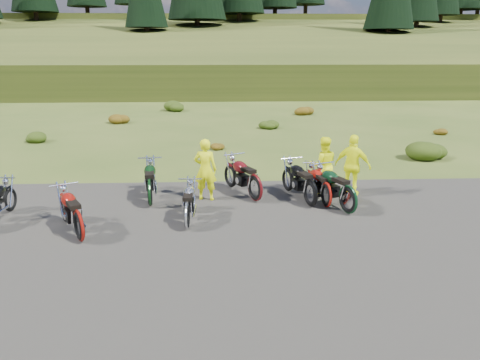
{
  "coord_description": "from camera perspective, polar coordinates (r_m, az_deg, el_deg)",
  "views": [
    {
      "loc": [
        -0.25,
        -11.27,
        4.5
      ],
      "look_at": [
        0.3,
        0.65,
        1.04
      ],
      "focal_mm": 35.0,
      "sensor_mm": 36.0,
      "label": 1
    }
  ],
  "objects": [
    {
      "name": "shrub_7",
      "position": [
        20.66,
        21.92,
        3.7
      ],
      "size": [
        1.56,
        1.56,
        0.92
      ],
      "primitive_type": "ellipsoid",
      "color": "#20340D",
      "rests_on": "ground"
    },
    {
      "name": "shrub_4",
      "position": [
        20.92,
        -2.99,
        4.34
      ],
      "size": [
        0.77,
        0.77,
        0.45
      ],
      "primitive_type": "ellipsoid",
      "color": "#683A0D",
      "rests_on": "ground"
    },
    {
      "name": "shrub_1",
      "position": [
        24.61,
        -23.75,
        4.96
      ],
      "size": [
        1.03,
        1.03,
        0.61
      ],
      "primitive_type": "ellipsoid",
      "color": "#20340D",
      "rests_on": "ground"
    },
    {
      "name": "shrub_6",
      "position": [
        31.85,
        7.7,
        8.58
      ],
      "size": [
        1.3,
        1.3,
        0.77
      ],
      "primitive_type": "ellipsoid",
      "color": "#683A0D",
      "rests_on": "ground"
    },
    {
      "name": "motorcycle_5",
      "position": [
        13.67,
        8.51,
        -3.26
      ],
      "size": [
        1.38,
        2.38,
        1.18
      ],
      "primitive_type": null,
      "rotation": [
        0.0,
        0.0,
        1.87
      ],
      "color": "black",
      "rests_on": "ground"
    },
    {
      "name": "person_right_b",
      "position": [
        14.6,
        13.58,
        1.61
      ],
      "size": [
        1.18,
        1.0,
        1.9
      ],
      "primitive_type": "imported",
      "rotation": [
        0.0,
        0.0,
        2.55
      ],
      "color": "#E5EE0C",
      "rests_on": "ground"
    },
    {
      "name": "ground",
      "position": [
        12.14,
        -1.27,
        -5.61
      ],
      "size": [
        300.0,
        300.0,
        0.0
      ],
      "primitive_type": "plane",
      "color": "#384C19",
      "rests_on": "ground"
    },
    {
      "name": "person_middle",
      "position": [
        13.86,
        -4.24,
        1.16
      ],
      "size": [
        0.75,
        0.56,
        1.85
      ],
      "primitive_type": "imported",
      "rotation": [
        0.0,
        0.0,
        2.95
      ],
      "color": "#E5EE0C",
      "rests_on": "ground"
    },
    {
      "name": "motorcycle_7",
      "position": [
        13.29,
        12.93,
        -4.08
      ],
      "size": [
        1.54,
        2.38,
        1.18
      ],
      "primitive_type": null,
      "rotation": [
        0.0,
        0.0,
        1.95
      ],
      "color": "black",
      "rests_on": "ground"
    },
    {
      "name": "motorcycle_1",
      "position": [
        11.81,
        -18.85,
        -7.17
      ],
      "size": [
        1.71,
        2.25,
        1.14
      ],
      "primitive_type": null,
      "rotation": [
        0.0,
        0.0,
        2.09
      ],
      "color": "maroon",
      "rests_on": "ground"
    },
    {
      "name": "motorcycle_2",
      "position": [
        13.79,
        -10.84,
        -3.2
      ],
      "size": [
        0.99,
        2.31,
        1.17
      ],
      "primitive_type": null,
      "rotation": [
        0.0,
        0.0,
        1.68
      ],
      "color": "black",
      "rests_on": "ground"
    },
    {
      "name": "gravel_pad",
      "position": [
        10.31,
        -1.0,
        -9.73
      ],
      "size": [
        20.0,
        12.0,
        0.04
      ],
      "primitive_type": "cube",
      "color": "black",
      "rests_on": "ground"
    },
    {
      "name": "motorcycle_3",
      "position": [
        12.0,
        -6.43,
        -5.99
      ],
      "size": [
        0.72,
        1.98,
        1.03
      ],
      "primitive_type": null,
      "rotation": [
        0.0,
        0.0,
        1.54
      ],
      "color": "#B7B7BC",
      "rests_on": "ground"
    },
    {
      "name": "motorcycle_4",
      "position": [
        13.98,
        1.82,
        -2.65
      ],
      "size": [
        1.72,
        2.41,
        1.21
      ],
      "primitive_type": null,
      "rotation": [
        0.0,
        0.0,
        2.03
      ],
      "color": "#510D10",
      "rests_on": "ground"
    },
    {
      "name": "shrub_3",
      "position": [
        33.56,
        -7.92,
        9.08
      ],
      "size": [
        1.56,
        1.56,
        0.92
      ],
      "primitive_type": "ellipsoid",
      "color": "#20340D",
      "rests_on": "ground"
    },
    {
      "name": "motorcycle_6",
      "position": [
        13.67,
        10.4,
        -3.35
      ],
      "size": [
        1.01,
        2.14,
        1.08
      ],
      "primitive_type": null,
      "rotation": [
        0.0,
        0.0,
        1.74
      ],
      "color": "#98130B",
      "rests_on": "ground"
    },
    {
      "name": "hill_plateau",
      "position": [
        121.36,
        -2.58,
        14.01
      ],
      "size": [
        300.0,
        90.0,
        9.17
      ],
      "primitive_type": "cube",
      "color": "#303E14",
      "rests_on": "ground"
    },
    {
      "name": "hill_slope",
      "position": [
        61.44,
        -2.43,
        11.93
      ],
      "size": [
        300.0,
        45.97,
        9.37
      ],
      "primitive_type": null,
      "rotation": [
        0.14,
        0.0,
        0.0
      ],
      "color": "#303E14",
      "rests_on": "ground"
    },
    {
      "name": "person_right_a",
      "position": [
        14.67,
        10.08,
        1.66
      ],
      "size": [
        0.87,
        0.68,
        1.79
      ],
      "primitive_type": "imported",
      "rotation": [
        0.0,
        0.0,
        3.14
      ],
      "color": "#E5EE0C",
      "rests_on": "ground"
    },
    {
      "name": "shrub_2",
      "position": [
        28.8,
        -14.64,
        7.41
      ],
      "size": [
        1.3,
        1.3,
        0.77
      ],
      "primitive_type": "ellipsoid",
      "color": "#683A0D",
      "rests_on": "ground"
    },
    {
      "name": "shrub_8",
      "position": [
        26.64,
        22.99,
        5.64
      ],
      "size": [
        0.77,
        0.77,
        0.45
      ],
      "primitive_type": "ellipsoid",
      "color": "#683A0D",
      "rests_on": "ground"
    },
    {
      "name": "shrub_5",
      "position": [
        26.26,
        3.45,
        6.93
      ],
      "size": [
        1.03,
        1.03,
        0.61
      ],
      "primitive_type": "ellipsoid",
      "color": "#20340D",
      "rests_on": "ground"
    }
  ]
}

